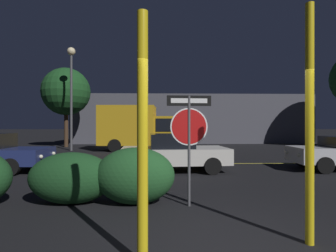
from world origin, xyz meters
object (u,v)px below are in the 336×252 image
hedge_bush_2 (135,176)px  delivery_truck (144,127)px  hedge_bush_1 (71,178)px  yellow_pole_right (310,124)px  passing_car_2 (174,152)px  tree_1 (66,92)px  stop_sign (189,127)px  street_lamp (71,78)px  yellow_pole_left (142,138)px

hedge_bush_2 → delivery_truck: bearing=92.7°
hedge_bush_1 → yellow_pole_right: bearing=-27.1°
passing_car_2 → tree_1: bearing=-148.2°
stop_sign → passing_car_2: stop_sign is taller
street_lamp → tree_1: size_ratio=1.11×
street_lamp → delivery_truck: bearing=0.4°
yellow_pole_left → yellow_pole_right: size_ratio=0.89×
yellow_pole_right → passing_car_2: bearing=104.8°
yellow_pole_right → street_lamp: size_ratio=0.49×
yellow_pole_left → street_lamp: size_ratio=0.44×
delivery_truck → street_lamp: 6.00m
yellow_pole_left → hedge_bush_2: (-0.34, 2.53, -0.93)m
hedge_bush_1 → passing_car_2: size_ratio=0.44×
passing_car_2 → hedge_bush_1: bearing=-34.5°
yellow_pole_left → hedge_bush_1: yellow_pole_left is taller
yellow_pole_left → passing_car_2: (0.72, 6.69, -0.85)m
stop_sign → hedge_bush_1: 2.79m
stop_sign → delivery_truck: size_ratio=0.38×
stop_sign → delivery_truck: 12.68m
delivery_truck → street_lamp: bearing=-87.1°
hedge_bush_1 → hedge_bush_2: hedge_bush_2 is taller
passing_car_2 → hedge_bush_2: bearing=-17.9°
yellow_pole_right → street_lamp: street_lamp is taller
stop_sign → street_lamp: 14.58m
hedge_bush_2 → passing_car_2: (1.06, 4.16, 0.08)m
delivery_truck → yellow_pole_left: bearing=6.0°
yellow_pole_right → tree_1: size_ratio=0.54×
passing_car_2 → tree_1: (-8.09, 11.39, 3.73)m
hedge_bush_1 → hedge_bush_2: bearing=-2.6°
yellow_pole_right → street_lamp: (-8.23, 14.35, 3.26)m
yellow_pole_left → passing_car_2: yellow_pole_left is taller
hedge_bush_2 → delivery_truck: 12.42m
stop_sign → hedge_bush_2: stop_sign is taller
yellow_pole_right → passing_car_2: 6.48m
yellow_pole_right → hedge_bush_1: (-4.08, 2.09, -1.17)m
yellow_pole_right → tree_1: 20.27m
hedge_bush_1 → street_lamp: size_ratio=0.26×
hedge_bush_1 → passing_car_2: 4.78m
yellow_pole_right → street_lamp: bearing=119.8°
hedge_bush_1 → yellow_pole_left: bearing=-56.3°
stop_sign → hedge_bush_1: (-2.55, 0.26, -1.11)m
yellow_pole_right → hedge_bush_2: bearing=143.1°
hedge_bush_1 → passing_car_2: bearing=59.2°
stop_sign → yellow_pole_right: bearing=-52.8°
stop_sign → yellow_pole_left: (-0.82, -2.33, -0.13)m
hedge_bush_1 → tree_1: tree_1 is taller
hedge_bush_2 → street_lamp: (-5.54, 12.33, 4.37)m
tree_1 → hedge_bush_1: bearing=-70.0°
yellow_pole_right → tree_1: (-9.73, 17.57, 2.70)m
delivery_truck → street_lamp: (-4.96, -0.04, 3.38)m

